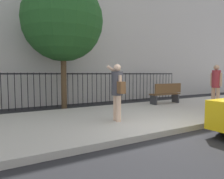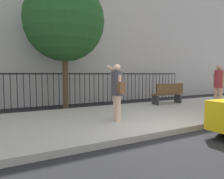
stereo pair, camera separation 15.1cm
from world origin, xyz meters
The scene contains 7 objects.
ground_plane centered at (0.00, 0.00, 0.00)m, with size 60.00×60.00×0.00m, color black.
sidewalk centered at (0.00, 2.20, 0.07)m, with size 28.00×4.40×0.15m, color #B2ADA3.
iron_fence centered at (0.00, 5.90, 1.02)m, with size 12.03×0.04×1.60m.
pedestrian_on_phone centered at (-0.83, 1.49, 1.13)m, with size 0.50×0.68×1.69m.
pedestrian_walking centered at (4.24, 1.71, 1.17)m, with size 0.37×0.49×1.78m.
street_bench centered at (3.03, 3.39, 0.65)m, with size 1.60×0.45×0.95m.
street_tree_mid centered at (-1.37, 4.96, 3.73)m, with size 3.35×3.35×5.42m.
Camera 2 is at (-3.87, -3.74, 1.55)m, focal length 33.17 mm.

